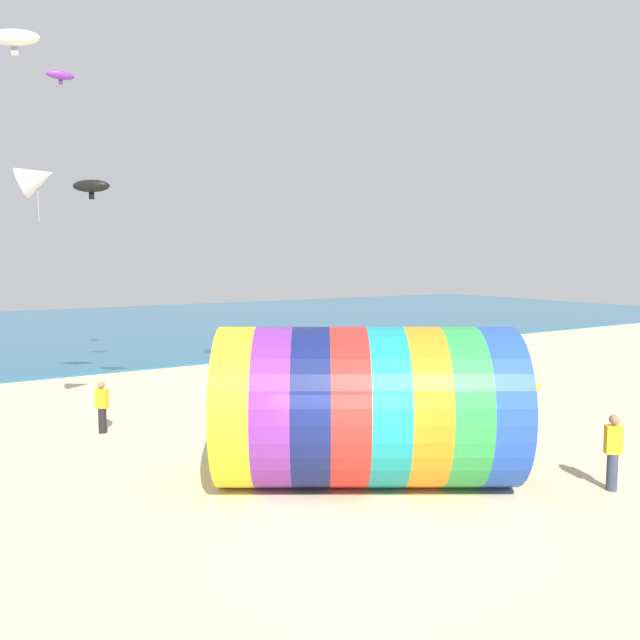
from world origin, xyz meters
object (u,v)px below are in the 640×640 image
beach_flag (536,390)px  kite_white_parafoil (14,38)px  kite_black_parafoil (91,186)px  kite_purple_parafoil (60,75)px  bystander_near_water (426,361)px  giant_inflatable_tube (367,406)px  kite_handler (613,451)px  bystander_mid_beach (102,407)px  kite_white_delta (37,178)px

beach_flag → kite_white_parafoil: bearing=131.7°
kite_black_parafoil → kite_purple_parafoil: (-0.51, 1.95, 4.09)m
bystander_near_water → beach_flag: bearing=-119.1°
giant_inflatable_tube → kite_handler: size_ratio=4.37×
kite_handler → bystander_near_water: bearing=66.4°
kite_white_parafoil → bystander_mid_beach: bearing=-46.6°
kite_purple_parafoil → bystander_near_water: size_ratio=0.61×
kite_purple_parafoil → bystander_mid_beach: (-0.13, -5.27, -11.07)m
bystander_mid_beach → beach_flag: size_ratio=0.68×
beach_flag → giant_inflatable_tube: bearing=157.8°
kite_white_parafoil → bystander_mid_beach: 11.32m
kite_handler → beach_flag: bearing=105.4°
kite_white_parafoil → kite_purple_parafoil: 3.91m
kite_black_parafoil → bystander_near_water: (13.44, -2.18, -6.98)m
bystander_mid_beach → kite_handler: bearing=-51.9°
giant_inflatable_tube → kite_handler: giant_inflatable_tube is taller
bystander_mid_beach → kite_purple_parafoil: bearing=88.6°
giant_inflatable_tube → beach_flag: size_ratio=3.30×
kite_white_delta → bystander_near_water: (15.54, 0.57, -6.81)m
kite_handler → kite_black_parafoil: (-8.08, 14.46, 6.88)m
beach_flag → kite_purple_parafoil: bearing=119.0°
giant_inflatable_tube → kite_white_parafoil: kite_white_parafoil is taller
beach_flag → kite_black_parafoil: bearing=120.9°
giant_inflatable_tube → kite_handler: 5.70m
kite_white_parafoil → kite_purple_parafoil: (1.88, 3.43, 0.04)m
giant_inflatable_tube → bystander_near_water: 13.27m
kite_white_parafoil → giant_inflatable_tube: bearing=-57.9°
kite_handler → kite_white_delta: (-10.19, 11.71, 6.71)m
kite_handler → beach_flag: 2.19m
kite_handler → kite_white_parafoil: size_ratio=1.07×
kite_black_parafoil → beach_flag: bearing=-59.1°
bystander_near_water → beach_flag: 12.07m
giant_inflatable_tube → bystander_near_water: bearing=42.1°
kite_purple_parafoil → bystander_near_water: bearing=-16.5°
kite_white_delta → bystander_near_water: bearing=2.1°
giant_inflatable_tube → kite_purple_parafoil: bearing=107.6°
kite_black_parafoil → beach_flag: size_ratio=0.60×
giant_inflatable_tube → kite_white_delta: kite_white_delta is taller
kite_handler → beach_flag: size_ratio=0.75×
kite_purple_parafoil → kite_black_parafoil: bearing=-75.4°
beach_flag → kite_white_delta: bearing=134.3°
kite_handler → beach_flag: (-0.49, 1.79, 1.16)m
kite_handler → kite_white_parafoil: (-10.47, 12.98, 10.93)m
giant_inflatable_tube → kite_purple_parafoil: (-4.13, 13.00, 10.02)m
kite_black_parafoil → kite_purple_parafoil: bearing=104.6°
kite_black_parafoil → kite_purple_parafoil: 4.56m
bystander_near_water → kite_black_parafoil: bearing=170.8°
kite_white_parafoil → bystander_near_water: (15.82, -0.70, -11.03)m
kite_black_parafoil → bystander_mid_beach: 7.76m
bystander_mid_beach → kite_black_parafoil: bearing=79.1°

